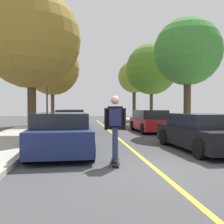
{
  "coord_description": "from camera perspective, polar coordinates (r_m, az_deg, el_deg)",
  "views": [
    {
      "loc": [
        -1.83,
        -6.07,
        1.54
      ],
      "look_at": [
        -0.28,
        6.58,
        1.31
      ],
      "focal_mm": 40.09,
      "sensor_mm": 36.0,
      "label": 1
    }
  ],
  "objects": [
    {
      "name": "street_tree_left_near",
      "position": [
        21.89,
        -13.43,
        9.64
      ],
      "size": [
        4.5,
        4.5,
        6.94
      ],
      "color": "brown",
      "rests_on": "sidewalk_left"
    },
    {
      "name": "ground",
      "position": [
        6.52,
        9.75,
        -12.62
      ],
      "size": [
        80.0,
        80.0,
        0.0
      ],
      "primitive_type": "plane",
      "color": "#424244"
    },
    {
      "name": "street_tree_left_nearest",
      "position": [
        13.27,
        -17.91,
        15.41
      ],
      "size": [
        4.78,
        4.78,
        7.11
      ],
      "color": "#4C3823",
      "rests_on": "sidewalk_left"
    },
    {
      "name": "street_tree_right_far",
      "position": [
        29.3,
        5.08,
        7.95
      ],
      "size": [
        3.72,
        3.72,
        6.82
      ],
      "color": "#3D2D1E",
      "rests_on": "sidewalk_right"
    },
    {
      "name": "fire_hydrant",
      "position": [
        12.95,
        -16.58,
        -3.67
      ],
      "size": [
        0.2,
        0.2,
        0.7
      ],
      "color": "#B2140F",
      "rests_on": "sidewalk_left"
    },
    {
      "name": "center_line",
      "position": [
        10.35,
        3.31,
        -7.5
      ],
      "size": [
        0.12,
        39.2,
        0.01
      ],
      "primitive_type": "cube",
      "color": "gold",
      "rests_on": "ground"
    },
    {
      "name": "skateboarder",
      "position": [
        6.65,
        0.72,
        -2.76
      ],
      "size": [
        0.59,
        0.71,
        1.75
      ],
      "color": "black",
      "rests_on": "skateboard"
    },
    {
      "name": "streetlamp",
      "position": [
        18.29,
        -14.62,
        7.05
      ],
      "size": [
        0.36,
        0.24,
        5.84
      ],
      "color": "#38383D",
      "rests_on": "sidewalk_left"
    },
    {
      "name": "parked_car_left_far",
      "position": [
        21.94,
        -8.7,
        -1.21
      ],
      "size": [
        2.04,
        4.61,
        1.37
      ],
      "color": "black",
      "rests_on": "ground"
    },
    {
      "name": "parked_car_left_nearest",
      "position": [
        8.66,
        -11.33,
        -4.7
      ],
      "size": [
        2.08,
        4.43,
        1.36
      ],
      "color": "navy",
      "rests_on": "ground"
    },
    {
      "name": "parked_car_left_near",
      "position": [
        15.57,
        -9.39,
        -2.11
      ],
      "size": [
        1.96,
        4.52,
        1.39
      ],
      "color": "navy",
      "rests_on": "ground"
    },
    {
      "name": "skateboard",
      "position": [
        6.83,
        0.72,
        -11.23
      ],
      "size": [
        0.32,
        0.86,
        0.1
      ],
      "color": "black",
      "rests_on": "ground"
    },
    {
      "name": "parked_car_right_nearest",
      "position": [
        9.58,
        19.88,
        -4.36
      ],
      "size": [
        2.12,
        4.36,
        1.31
      ],
      "color": "black",
      "rests_on": "ground"
    },
    {
      "name": "street_tree_right_near",
      "position": [
        22.37,
        8.98,
        9.6
      ],
      "size": [
        4.44,
        4.44,
        6.96
      ],
      "color": "#4C3823",
      "rests_on": "sidewalk_right"
    },
    {
      "name": "parked_car_right_near",
      "position": [
        15.95,
        8.73,
        -2.06
      ],
      "size": [
        1.96,
        4.12,
        1.38
      ],
      "color": "maroon",
      "rests_on": "ground"
    },
    {
      "name": "street_tree_right_nearest",
      "position": [
        15.42,
        16.84,
        12.96
      ],
      "size": [
        3.87,
        3.87,
        6.56
      ],
      "color": "#4C3823",
      "rests_on": "sidewalk_right"
    }
  ]
}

